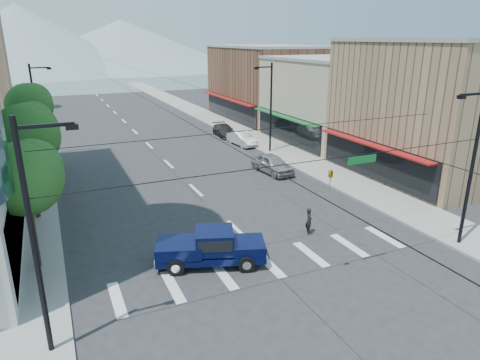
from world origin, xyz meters
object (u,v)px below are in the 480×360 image
(parked_car_near, at_px, (272,164))
(pedestrian, at_px, (309,221))
(parked_car_far, at_px, (224,130))
(parked_car_mid, at_px, (242,139))
(pickup_truck, at_px, (210,247))

(parked_car_near, bearing_deg, pedestrian, -114.05)
(pedestrian, xyz_separation_m, parked_car_far, (5.64, 27.17, -0.12))
(pedestrian, relative_size, parked_car_mid, 0.37)
(pickup_truck, relative_size, parked_car_mid, 1.35)
(pickup_truck, height_order, parked_car_far, pickup_truck)
(pickup_truck, xyz_separation_m, parked_car_near, (10.58, 12.80, -0.19))
(parked_car_far, bearing_deg, pedestrian, -97.91)
(parked_car_near, bearing_deg, parked_car_mid, 74.16)
(parked_car_mid, bearing_deg, parked_car_far, 84.21)
(pickup_truck, xyz_separation_m, pedestrian, (6.73, 1.06, -0.19))
(pedestrian, bearing_deg, parked_car_far, 9.47)
(parked_car_mid, bearing_deg, pedestrian, -110.13)
(pedestrian, bearing_deg, parked_car_near, 3.09)
(parked_car_mid, bearing_deg, parked_car_near, -105.69)
(pedestrian, xyz_separation_m, parked_car_mid, (5.64, 22.06, -0.08))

